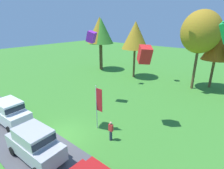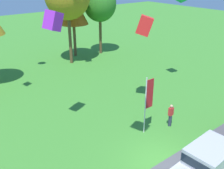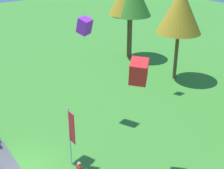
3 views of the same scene
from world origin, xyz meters
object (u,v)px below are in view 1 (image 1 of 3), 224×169
object	(u,v)px
tree_right_of_center	(101,31)
tree_left_of_center	(135,35)
tree_far_left	(201,32)
tree_far_right	(217,47)
car_suv_mid_row	(35,142)
flag_banner	(98,103)
kite_box_over_trees	(91,37)
person_watching_sky	(111,131)
kite_box_low_drifter	(145,54)
car_suv_by_flagpole	(10,111)
tree_lone_near	(100,30)

from	to	relation	value
tree_right_of_center	tree_left_of_center	size ratio (longest dim) A/B	1.06
tree_far_left	tree_far_right	bearing A→B (deg)	49.45
car_suv_mid_row	flag_banner	world-z (taller)	flag_banner
tree_far_left	kite_box_over_trees	size ratio (longest dim) A/B	9.58
person_watching_sky	kite_box_low_drifter	size ratio (longest dim) A/B	1.28
tree_far_right	kite_box_low_drifter	world-z (taller)	tree_far_right
car_suv_by_flagpole	kite_box_over_trees	distance (m)	10.85
person_watching_sky	tree_left_of_center	distance (m)	19.02
tree_far_left	tree_lone_near	bearing A→B (deg)	-178.71
kite_box_over_trees	car_suv_by_flagpole	bearing A→B (deg)	-106.82
tree_left_of_center	kite_box_low_drifter	xyz separation A→B (m)	(8.75, -12.39, -0.46)
kite_box_low_drifter	car_suv_by_flagpole	bearing A→B (deg)	-140.97
tree_left_of_center	kite_box_over_trees	distance (m)	11.81
tree_left_of_center	tree_lone_near	bearing A→B (deg)	178.60
tree_far_right	flag_banner	distance (m)	19.30
person_watching_sky	tree_lone_near	distance (m)	23.96
kite_box_low_drifter	kite_box_over_trees	size ratio (longest dim) A/B	1.20
person_watching_sky	flag_banner	world-z (taller)	flag_banner
tree_right_of_center	tree_lone_near	bearing A→B (deg)	-170.56
tree_lone_near	kite_box_over_trees	bearing A→B (deg)	-50.09
person_watching_sky	tree_far_left	bearing A→B (deg)	84.79
car_suv_by_flagpole	tree_left_of_center	world-z (taller)	tree_left_of_center
car_suv_by_flagpole	person_watching_sky	bearing A→B (deg)	24.56
person_watching_sky	tree_right_of_center	xyz separation A→B (m)	(-15.95, 16.29, 6.63)
car_suv_by_flagpole	tree_far_right	world-z (taller)	tree_far_right
kite_box_over_trees	tree_far_right	bearing A→B (deg)	56.03
tree_far_right	car_suv_mid_row	bearing A→B (deg)	-104.65
person_watching_sky	kite_box_low_drifter	distance (m)	6.82
tree_far_left	tree_far_right	distance (m)	3.48
tree_right_of_center	tree_far_right	bearing A→B (deg)	7.47
tree_lone_near	tree_right_of_center	size ratio (longest dim) A/B	1.02
tree_lone_near	tree_far_right	size ratio (longest dim) A/B	1.29
person_watching_sky	kite_box_over_trees	world-z (taller)	kite_box_over_trees
tree_right_of_center	flag_banner	bearing A→B (deg)	-48.13
flag_banner	person_watching_sky	bearing A→B (deg)	-16.60
person_watching_sky	flag_banner	bearing A→B (deg)	163.40
tree_lone_near	tree_right_of_center	world-z (taller)	tree_lone_near
tree_right_of_center	kite_box_over_trees	size ratio (longest dim) A/B	8.85
kite_box_over_trees	person_watching_sky	bearing A→B (deg)	-34.56
tree_lone_near	tree_left_of_center	distance (m)	8.16
car_suv_by_flagpole	tree_far_right	xyz separation A→B (m)	(12.29, 22.89, 4.63)
tree_lone_near	kite_box_low_drifter	world-z (taller)	tree_lone_near
tree_far_left	kite_box_low_drifter	xyz separation A→B (m)	(-0.90, -12.99, -1.27)
car_suv_mid_row	tree_lone_near	distance (m)	25.82
tree_far_left	kite_box_over_trees	distance (m)	14.57
car_suv_mid_row	kite_box_over_trees	distance (m)	11.74
tree_left_of_center	kite_box_low_drifter	distance (m)	15.17
flag_banner	kite_box_over_trees	distance (m)	7.75
tree_lone_near	car_suv_mid_row	bearing A→B (deg)	-57.44
person_watching_sky	tree_left_of_center	size ratio (longest dim) A/B	0.18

